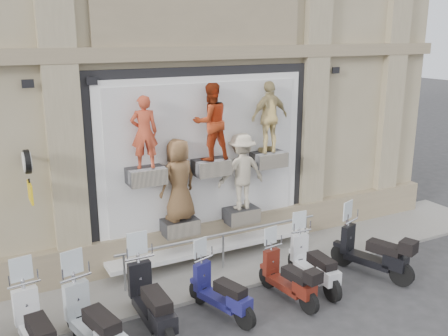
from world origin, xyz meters
The scene contains 13 objects.
ground centered at (0.00, 0.00, 0.00)m, with size 90.00×90.00×0.00m, color #2E2E31.
sidewalk centered at (0.00, 2.10, 0.04)m, with size 16.00×2.20×0.08m, color gray.
building centered at (0.00, 7.00, 6.00)m, with size 14.00×8.60×12.00m, color tan, non-canonical shape.
shop_vitrine centered at (0.10, 2.74, 2.40)m, with size 5.60×0.84×4.30m.
guard_rail centered at (0.00, 2.00, 0.47)m, with size 5.06×0.10×0.93m, color #9EA0A5, non-canonical shape.
clock_sign_bracket centered at (-3.90, 2.47, 2.80)m, with size 0.10×0.80×1.02m.
scooter_b centered at (-4.22, 0.54, 0.81)m, with size 0.58×2.00×1.62m, color silver, non-canonical shape.
scooter_c centered at (-3.35, 0.27, 0.84)m, with size 0.60×2.07×1.68m, color #A2AAAF, non-canonical shape.
scooter_d centered at (-2.26, 0.47, 0.85)m, with size 0.61×2.09×1.70m, color black, non-canonical shape.
scooter_e centered at (-0.91, 0.37, 0.71)m, with size 0.51×1.75×1.42m, color navy, non-canonical shape.
scooter_f centered at (0.56, 0.25, 0.70)m, with size 0.50×1.72×1.40m, color #55170E, non-canonical shape.
scooter_g centered at (1.37, 0.46, 0.75)m, with size 0.54×1.85×1.50m, color silver, non-canonical shape.
scooter_h centered at (2.82, 0.27, 0.80)m, with size 0.58×1.97×1.60m, color black, non-canonical shape.
Camera 1 is at (-4.84, -7.23, 5.28)m, focal length 40.00 mm.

